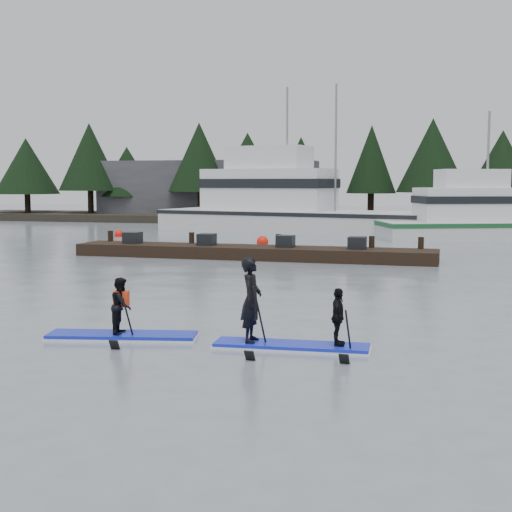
% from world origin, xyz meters
% --- Properties ---
extents(ground, '(160.00, 160.00, 0.00)m').
position_xyz_m(ground, '(0.00, 0.00, 0.00)').
color(ground, slate).
rests_on(ground, ground).
extents(far_shore, '(70.00, 8.00, 0.60)m').
position_xyz_m(far_shore, '(0.00, 42.00, 0.30)').
color(far_shore, '#2D281E').
rests_on(far_shore, ground).
extents(treeline, '(60.00, 4.00, 8.00)m').
position_xyz_m(treeline, '(0.00, 42.00, 0.00)').
color(treeline, black).
rests_on(treeline, ground).
extents(waterfront_building, '(18.00, 6.00, 5.00)m').
position_xyz_m(waterfront_building, '(-14.00, 44.00, 2.50)').
color(waterfront_building, '#4C4C51').
rests_on(waterfront_building, ground).
extents(fishing_boat_large, '(19.45, 9.28, 10.46)m').
position_xyz_m(fishing_boat_large, '(-4.28, 31.84, 0.80)').
color(fishing_boat_large, silver).
rests_on(fishing_boat_large, ground).
extents(fishing_boat_medium, '(13.64, 7.98, 8.01)m').
position_xyz_m(fishing_boat_medium, '(7.92, 28.32, 0.56)').
color(fishing_boat_medium, silver).
rests_on(fishing_boat_medium, ground).
extents(floating_dock, '(15.54, 2.40, 0.52)m').
position_xyz_m(floating_dock, '(-2.60, 15.20, 0.26)').
color(floating_dock, black).
rests_on(floating_dock, ground).
extents(buoy_b, '(0.61, 0.61, 0.61)m').
position_xyz_m(buoy_b, '(-3.71, 21.66, 0.00)').
color(buoy_b, red).
rests_on(buoy_b, ground).
extents(buoy_a, '(0.52, 0.52, 0.52)m').
position_xyz_m(buoy_a, '(-13.40, 25.08, 0.00)').
color(buoy_a, red).
rests_on(buoy_a, ground).
extents(paddleboard_solo, '(3.16, 1.31, 1.78)m').
position_xyz_m(paddleboard_solo, '(-1.19, -0.52, 0.41)').
color(paddleboard_solo, '#1425C3').
rests_on(paddleboard_solo, ground).
extents(paddleboard_duo, '(3.05, 1.16, 2.30)m').
position_xyz_m(paddleboard_duo, '(2.23, -0.53, 0.63)').
color(paddleboard_duo, '#1627D0').
rests_on(paddleboard_duo, ground).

